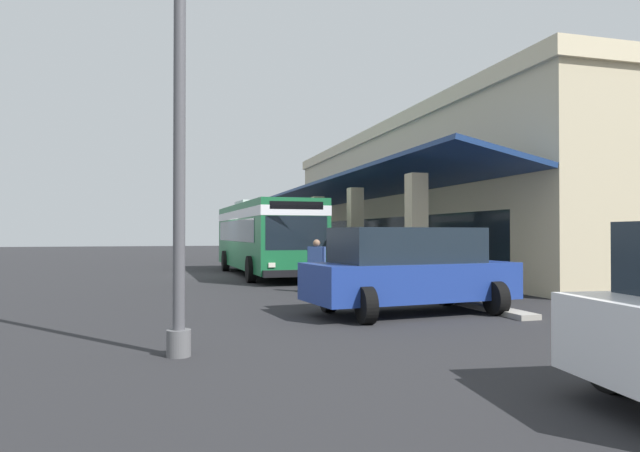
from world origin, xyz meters
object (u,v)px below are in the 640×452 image
transit_bus (264,233)px  lot_light_pole (180,68)px  parked_suv_blue (409,269)px  pedestrian (317,263)px  potted_palm (312,249)px

transit_bus → lot_light_pole: (16.09, -4.10, 2.47)m
parked_suv_blue → pedestrian: 5.04m
pedestrian → lot_light_pole: size_ratio=0.20×
pedestrian → potted_palm: bearing=165.7°
parked_suv_blue → potted_palm: potted_palm is taller
parked_suv_blue → potted_palm: size_ratio=1.75×
potted_palm → lot_light_pole: (24.40, -8.49, 3.44)m
transit_bus → pedestrian: (7.88, 0.26, -0.93)m
transit_bus → parked_suv_blue: transit_bus is taller
pedestrian → lot_light_pole: bearing=-28.0°
potted_palm → lot_light_pole: bearing=-19.2°
pedestrian → potted_palm: potted_palm is taller
pedestrian → lot_light_pole: (8.20, -4.37, 3.40)m
potted_palm → lot_light_pole: size_ratio=0.35×
pedestrian → transit_bus: bearing=-178.1°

